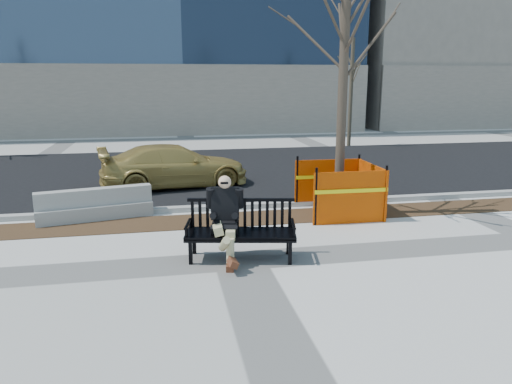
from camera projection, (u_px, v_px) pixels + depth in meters
ground at (240, 260)px, 8.76m from camera, size 120.00×120.00×0.00m
mulch_strip at (222, 220)px, 11.24m from camera, size 40.00×1.20×0.02m
asphalt_street at (201, 171)px, 17.17m from camera, size 60.00×10.40×0.01m
curb at (217, 207)px, 12.14m from camera, size 60.00×0.25×0.12m
bench at (241, 259)px, 8.84m from camera, size 2.13×1.11×1.08m
seated_man at (225, 258)px, 8.90m from camera, size 0.85×1.19×1.52m
tree_fence at (338, 214)px, 11.79m from camera, size 2.68×2.68×6.59m
sedan at (176, 186)px, 14.75m from camera, size 4.66×2.47×1.29m
jersey_barrier_left at (96, 219)px, 11.32m from camera, size 2.65×1.05×0.75m
far_tree_right at (349, 146)px, 23.62m from camera, size 2.44×2.44×5.50m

